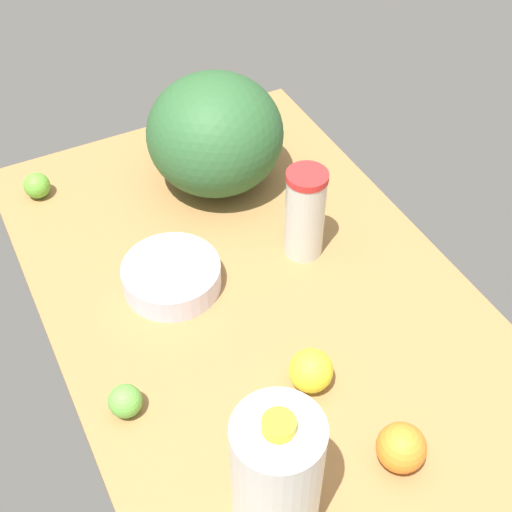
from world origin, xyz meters
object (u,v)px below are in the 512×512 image
at_px(watermelon, 215,134).
at_px(lime_beside_bowl, 125,401).
at_px(milk_jug, 277,476).
at_px(orange_far_back, 401,448).
at_px(lime_loose, 37,185).
at_px(mixing_bowl, 172,276).
at_px(tumbler_cup, 305,213).
at_px(lemon_by_jug, 311,371).

relative_size(watermelon, lime_beside_bowl, 5.16).
xyz_separation_m(milk_jug, watermelon, (-0.74, 0.25, 0.01)).
height_order(watermelon, orange_far_back, watermelon).
xyz_separation_m(lime_beside_bowl, lime_loose, (-0.60, 0.01, 0.00)).
bearing_deg(mixing_bowl, tumbler_cup, 83.86).
distance_m(orange_far_back, lime_beside_bowl, 0.44).
distance_m(lemon_by_jug, orange_far_back, 0.19).
bearing_deg(orange_far_back, tumbler_cup, 168.20).
bearing_deg(lime_beside_bowl, mixing_bowl, 142.37).
height_order(tumbler_cup, milk_jug, milk_jug).
bearing_deg(lime_loose, lime_beside_bowl, -1.43).
relative_size(orange_far_back, lime_beside_bowl, 1.39).
bearing_deg(tumbler_cup, lemon_by_jug, -27.52).
xyz_separation_m(milk_jug, lemon_by_jug, (-0.18, 0.16, -0.08)).
height_order(watermelon, lime_loose, watermelon).
bearing_deg(orange_far_back, lemon_by_jug, -164.86).
height_order(milk_jug, lime_loose, milk_jug).
bearing_deg(watermelon, milk_jug, -18.65).
height_order(milk_jug, orange_far_back, milk_jug).
bearing_deg(lime_beside_bowl, lemon_by_jug, 72.85).
height_order(watermelon, lemon_by_jug, watermelon).
bearing_deg(orange_far_back, watermelon, 177.19).
bearing_deg(milk_jug, mixing_bowl, 175.26).
xyz_separation_m(milk_jug, orange_far_back, (0.01, 0.21, -0.08)).
relative_size(lemon_by_jug, lime_beside_bowl, 1.33).
bearing_deg(lemon_by_jug, lime_loose, -158.04).
relative_size(watermelon, orange_far_back, 3.72).
relative_size(milk_jug, lime_loose, 4.58).
xyz_separation_m(tumbler_cup, watermelon, (-0.27, -0.06, 0.03)).
bearing_deg(lime_beside_bowl, watermelon, 140.97).
distance_m(tumbler_cup, lime_loose, 0.59).
bearing_deg(lemon_by_jug, tumbler_cup, 152.48).
distance_m(milk_jug, lime_beside_bowl, 0.31).
relative_size(milk_jug, watermelon, 0.89).
distance_m(mixing_bowl, watermelon, 0.34).
height_order(lemon_by_jug, orange_far_back, orange_far_back).
relative_size(mixing_bowl, lime_loose, 3.31).
height_order(tumbler_cup, lemon_by_jug, tumbler_cup).
distance_m(tumbler_cup, lime_beside_bowl, 0.49).
bearing_deg(milk_jug, orange_far_back, 87.60).
height_order(watermelon, lime_beside_bowl, watermelon).
height_order(mixing_bowl, lime_loose, lime_loose).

